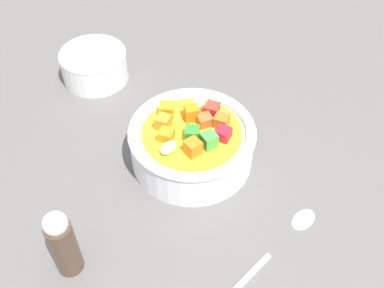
{
  "coord_description": "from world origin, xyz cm",
  "views": [
    {
      "loc": [
        -1.1,
        -39.19,
        44.31
      ],
      "look_at": [
        0.0,
        0.0,
        2.75
      ],
      "focal_mm": 42.89,
      "sensor_mm": 36.0,
      "label": 1
    }
  ],
  "objects_px": {
    "spoon": "(270,253)",
    "soup_bowl_main": "(192,142)",
    "side_bowl_small": "(94,65)",
    "pepper_shaker": "(62,243)"
  },
  "relations": [
    {
      "from": "side_bowl_small",
      "to": "pepper_shaker",
      "type": "relative_size",
      "value": 1.07
    },
    {
      "from": "pepper_shaker",
      "to": "soup_bowl_main",
      "type": "bearing_deg",
      "value": 48.21
    },
    {
      "from": "soup_bowl_main",
      "to": "pepper_shaker",
      "type": "distance_m",
      "value": 0.2
    },
    {
      "from": "spoon",
      "to": "side_bowl_small",
      "type": "bearing_deg",
      "value": 81.53
    },
    {
      "from": "spoon",
      "to": "soup_bowl_main",
      "type": "bearing_deg",
      "value": 75.51
    },
    {
      "from": "soup_bowl_main",
      "to": "spoon",
      "type": "relative_size",
      "value": 1.0
    },
    {
      "from": "side_bowl_small",
      "to": "pepper_shaker",
      "type": "distance_m",
      "value": 0.32
    },
    {
      "from": "pepper_shaker",
      "to": "spoon",
      "type": "bearing_deg",
      "value": 1.91
    },
    {
      "from": "soup_bowl_main",
      "to": "pepper_shaker",
      "type": "xyz_separation_m",
      "value": [
        -0.13,
        -0.15,
        0.02
      ]
    },
    {
      "from": "soup_bowl_main",
      "to": "side_bowl_small",
      "type": "relative_size",
      "value": 1.59
    }
  ]
}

